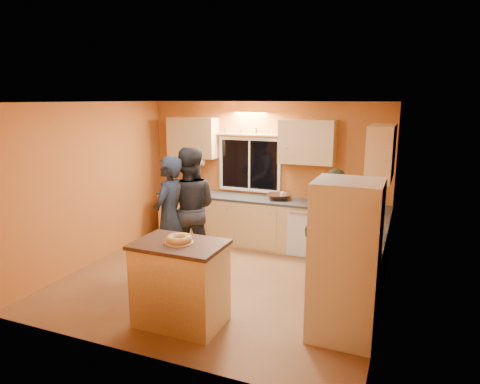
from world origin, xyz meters
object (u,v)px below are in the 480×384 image
at_px(refrigerator, 345,261).
at_px(person_left, 169,216).
at_px(person_right, 332,227).
at_px(island, 180,283).
at_px(person_center, 188,208).

xyz_separation_m(refrigerator, person_left, (-2.74, 0.82, 0.01)).
height_order(refrigerator, person_right, refrigerator).
xyz_separation_m(island, person_right, (1.44, 1.81, 0.34)).
xyz_separation_m(person_left, person_center, (0.14, 0.34, 0.05)).
bearing_deg(person_right, refrigerator, -130.92).
bearing_deg(island, person_right, 51.97).
distance_m(island, person_right, 2.34).
bearing_deg(person_right, person_left, 135.90).
relative_size(person_left, person_center, 0.95).
distance_m(refrigerator, person_left, 2.86).
bearing_deg(refrigerator, person_left, 163.29).
bearing_deg(person_left, person_right, 98.36).
relative_size(island, person_right, 0.62).
bearing_deg(person_right, person_center, 128.23).
relative_size(refrigerator, person_center, 0.94).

